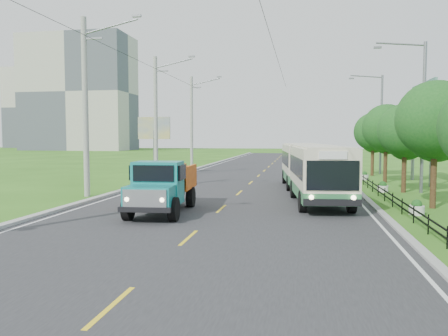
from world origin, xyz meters
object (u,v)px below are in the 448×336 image
(tree_fifth, at_px, (387,131))
(billboard_left, at_px, (154,132))
(tree_fourth, at_px, (405,133))
(dump_truck, at_px, (163,183))
(tree_third, at_px, (436,124))
(bus, at_px, (310,166))
(streetlight_far, at_px, (379,120))
(planter_far, at_px, (364,176))
(pole_far, at_px, (192,122))
(streetlight_mid, at_px, (421,111))
(tree_back, at_px, (373,134))
(pole_mid, at_px, (156,116))
(planter_near, at_px, (417,208))
(billboard_right, at_px, (423,110))
(pole_near, at_px, (86,106))
(planter_mid, at_px, (383,187))

(tree_fifth, xyz_separation_m, billboard_left, (-19.36, 3.86, 0.01))
(tree_fourth, distance_m, billboard_left, 21.72)
(billboard_left, relative_size, dump_truck, 0.92)
(tree_third, distance_m, dump_truck, 13.02)
(tree_fifth, bearing_deg, bus, -124.30)
(streetlight_far, xyz_separation_m, planter_far, (-2.04, -6.00, -4.62))
(pole_far, relative_size, streetlight_mid, 1.10)
(tree_third, bearing_deg, pole_far, 126.09)
(tree_third, xyz_separation_m, tree_back, (-0.00, 18.00, -0.33))
(pole_mid, bearing_deg, tree_fourth, -20.74)
(tree_fifth, height_order, planter_near, tree_fifth)
(tree_third, xyz_separation_m, tree_fifth, (-0.00, 12.00, -0.13))
(billboard_left, height_order, billboard_right, billboard_right)
(streetlight_far, bearing_deg, streetlight_mid, -90.00)
(tree_fourth, height_order, tree_fifth, tree_fifth)
(streetlight_mid, bearing_deg, billboard_right, 74.56)
(pole_near, height_order, dump_truck, pole_near)
(pole_far, height_order, billboard_right, pole_far)
(tree_third, height_order, billboard_left, tree_third)
(tree_fifth, xyz_separation_m, billboard_right, (2.44, -0.14, 1.49))
(planter_near, distance_m, billboard_right, 15.34)
(pole_near, xyz_separation_m, billboard_right, (20.56, 11.00, 0.25))
(pole_near, bearing_deg, dump_truck, -37.08)
(tree_third, distance_m, billboard_left, 25.02)
(tree_back, relative_size, streetlight_mid, 0.61)
(pole_mid, distance_m, tree_fourth, 19.43)
(pole_near, distance_m, tree_fourth, 18.89)
(streetlight_mid, distance_m, billboard_right, 6.24)
(planter_near, bearing_deg, tree_back, 86.43)
(pole_near, bearing_deg, streetlight_mid, 14.81)
(tree_back, relative_size, bus, 0.37)
(tree_fourth, distance_m, tree_fifth, 6.01)
(planter_near, xyz_separation_m, dump_truck, (-10.97, -1.45, 1.03))
(billboard_left, distance_m, dump_truck, 20.87)
(streetlight_mid, height_order, planter_far, streetlight_mid)
(planter_mid, distance_m, dump_truck, 14.52)
(tree_back, xyz_separation_m, planter_near, (-1.26, -20.14, -3.37))
(pole_far, bearing_deg, planter_far, -33.12)
(pole_far, xyz_separation_m, planter_near, (16.86, -27.00, -4.81))
(tree_fifth, bearing_deg, pole_near, -148.41)
(pole_near, height_order, streetlight_far, pole_near)
(tree_back, xyz_separation_m, bus, (-5.67, -14.32, -1.94))
(pole_near, relative_size, planter_mid, 14.93)
(tree_third, xyz_separation_m, bus, (-5.67, 3.68, -2.27))
(pole_near, xyz_separation_m, pole_mid, (0.00, 12.00, 0.00))
(tree_back, relative_size, streetlight_far, 0.61)
(tree_back, height_order, planter_mid, tree_back)
(pole_near, relative_size, billboard_left, 1.92)
(planter_far, relative_size, dump_truck, 0.12)
(planter_near, distance_m, planter_far, 16.00)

